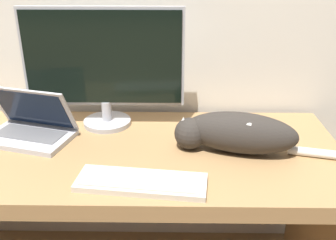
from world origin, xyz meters
name	(u,v)px	position (x,y,z in m)	size (l,w,h in m)	color
desk	(118,180)	(0.00, 0.36, 0.58)	(1.71, 0.71, 0.72)	#A37A4C
monitor	(103,65)	(-0.07, 0.58, 0.98)	(0.65, 0.20, 0.49)	#B2B2B7
laptop	(30,128)	(-0.35, 0.44, 0.76)	(0.38, 0.29, 0.21)	#B7B7BC
external_keyboard	(141,182)	(0.11, 0.11, 0.73)	(0.43, 0.19, 0.02)	beige
cat	(235,132)	(0.44, 0.35, 0.80)	(0.60, 0.24, 0.15)	#332D28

